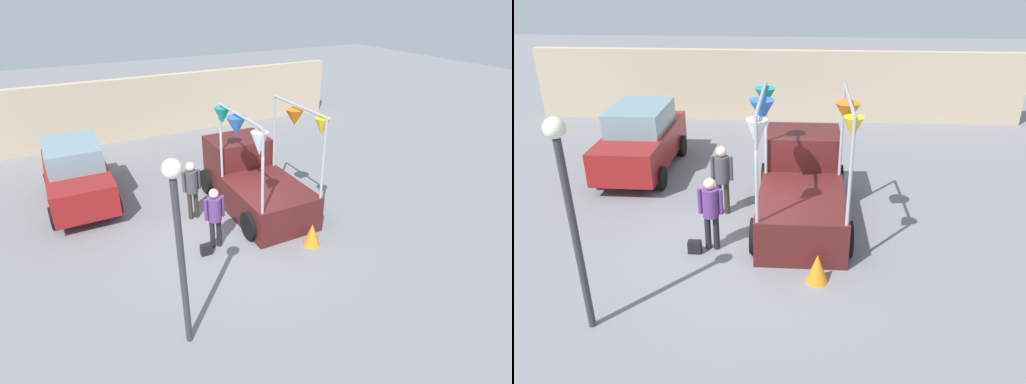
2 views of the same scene
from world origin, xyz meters
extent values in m
plane|color=slate|center=(0.00, 0.00, 0.00)|extent=(60.00, 60.00, 0.00)
cube|color=#4C1919|center=(1.03, 0.18, 0.50)|extent=(1.90, 2.60, 1.00)
cube|color=#4C1919|center=(1.03, 2.18, 0.90)|extent=(1.80, 1.40, 1.80)
cube|color=#8CB2C6|center=(1.03, 2.18, 1.35)|extent=(1.76, 1.37, 0.60)
cylinder|color=black|center=(0.08, 2.53, 0.38)|extent=(0.22, 0.76, 0.76)
cylinder|color=black|center=(1.98, 2.53, 0.38)|extent=(0.22, 0.76, 0.76)
cylinder|color=black|center=(0.08, -0.52, 0.38)|extent=(0.22, 0.76, 0.76)
cylinder|color=black|center=(1.98, -0.52, 0.38)|extent=(0.22, 0.76, 0.76)
cylinder|color=#A5A5AD|center=(0.16, 1.40, 2.08)|extent=(0.07, 0.07, 2.16)
cylinder|color=#A5A5AD|center=(1.90, 1.40, 2.08)|extent=(0.07, 0.07, 2.16)
cylinder|color=#A5A5AD|center=(0.16, -1.04, 2.08)|extent=(0.07, 0.07, 2.16)
cylinder|color=#A5A5AD|center=(1.90, -1.04, 2.08)|extent=(0.07, 0.07, 2.16)
cylinder|color=#A5A5AD|center=(0.16, 0.18, 3.16)|extent=(0.07, 2.44, 0.07)
cylinder|color=#A5A5AD|center=(1.90, 0.18, 3.16)|extent=(0.07, 2.44, 0.07)
cone|color=white|center=(0.16, -0.87, 2.75)|extent=(0.46, 0.46, 0.56)
cone|color=yellow|center=(1.90, -0.87, 2.90)|extent=(0.46, 0.46, 0.43)
cone|color=blue|center=(0.16, 0.35, 2.83)|extent=(0.68, 0.68, 0.47)
cone|color=orange|center=(1.90, 0.35, 2.81)|extent=(0.74, 0.74, 0.44)
cone|color=teal|center=(0.16, 1.23, 2.88)|extent=(0.65, 0.65, 0.42)
cube|color=maroon|center=(-3.59, 3.69, 0.77)|extent=(1.70, 4.00, 0.90)
cube|color=#72939E|center=(-3.59, 3.84, 1.55)|extent=(1.50, 2.10, 0.66)
cylinder|color=black|center=(-4.44, 4.94, 0.32)|extent=(0.18, 0.64, 0.64)
cylinder|color=black|center=(-2.74, 4.94, 0.32)|extent=(0.18, 0.64, 0.64)
cylinder|color=black|center=(-4.44, 2.44, 0.32)|extent=(0.18, 0.64, 0.64)
cylinder|color=black|center=(-2.74, 2.44, 0.32)|extent=(0.18, 0.64, 0.64)
cylinder|color=black|center=(-0.95, -0.45, 0.39)|extent=(0.13, 0.13, 0.79)
cylinder|color=black|center=(-0.77, -0.45, 0.39)|extent=(0.13, 0.13, 0.79)
cylinder|color=#593372|center=(-0.86, -0.45, 1.10)|extent=(0.34, 0.34, 0.62)
sphere|color=beige|center=(-0.86, -0.45, 1.53)|extent=(0.24, 0.24, 0.24)
cylinder|color=#593372|center=(-1.08, -0.45, 1.13)|extent=(0.09, 0.09, 0.56)
cylinder|color=#593372|center=(-0.64, -0.45, 1.13)|extent=(0.09, 0.09, 0.56)
cylinder|color=#2D2823|center=(-0.96, 1.18, 0.41)|extent=(0.13, 0.13, 0.83)
cylinder|color=#2D2823|center=(-0.78, 1.18, 0.41)|extent=(0.13, 0.13, 0.83)
cylinder|color=#3F3F47|center=(-0.87, 1.18, 1.15)|extent=(0.34, 0.34, 0.65)
sphere|color=beige|center=(-0.87, 1.18, 1.60)|extent=(0.25, 0.25, 0.25)
cylinder|color=#3F3F47|center=(-1.09, 1.18, 1.18)|extent=(0.09, 0.09, 0.59)
cylinder|color=#3F3F47|center=(-0.65, 1.18, 1.18)|extent=(0.09, 0.09, 0.59)
cube|color=black|center=(-1.21, -0.65, 0.14)|extent=(0.28, 0.16, 0.28)
cylinder|color=#333338|center=(-2.49, -3.04, 1.68)|extent=(0.12, 0.12, 3.37)
sphere|color=#F2EDCC|center=(-2.49, -3.04, 3.53)|extent=(0.32, 0.32, 0.32)
cube|color=tan|center=(0.00, 8.88, 1.30)|extent=(18.00, 0.36, 2.60)
cone|color=orange|center=(1.35, -1.52, 0.30)|extent=(0.55, 0.55, 0.60)
camera|label=1|loc=(-3.93, -8.43, 5.93)|focal=28.00mm
camera|label=2|loc=(0.96, -9.53, 5.73)|focal=35.00mm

